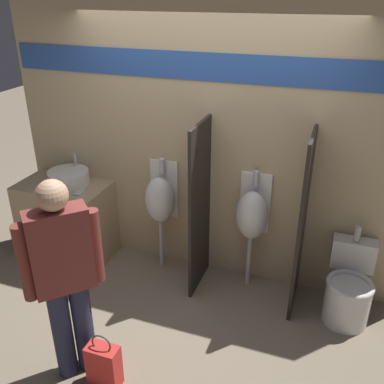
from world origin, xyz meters
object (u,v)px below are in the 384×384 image
urinal_near_counter (160,200)px  shopping_bag (104,365)px  urinal_far (252,215)px  toilet (348,291)px  cell_phone (80,192)px  sink_basin (69,177)px  person_in_vest (64,275)px

urinal_near_counter → shopping_bag: (0.21, -1.56, -0.59)m
urinal_far → shopping_bag: (-0.72, -1.56, -0.59)m
urinal_near_counter → toilet: bearing=-5.8°
shopping_bag → urinal_near_counter: bearing=97.6°
toilet → urinal_near_counter: bearing=174.2°
shopping_bag → cell_phone: bearing=126.6°
sink_basin → toilet: bearing=-1.9°
toilet → person_in_vest: (-1.93, -1.31, 0.61)m
cell_phone → urinal_near_counter: (0.75, 0.26, -0.08)m
cell_phone → person_in_vest: bearing=-60.9°
sink_basin → toilet: sink_basin is taller
sink_basin → toilet: size_ratio=0.51×
person_in_vest → shopping_bag: 0.76m
shopping_bag → toilet: bearing=39.6°
urinal_near_counter → shopping_bag: size_ratio=2.49×
urinal_far → person_in_vest: person_in_vest is taller
sink_basin → shopping_bag: 2.03m
urinal_near_counter → shopping_bag: 1.68m
sink_basin → urinal_far: urinal_far is taller
cell_phone → urinal_far: (1.69, 0.26, -0.08)m
sink_basin → person_in_vest: 1.68m
cell_phone → shopping_bag: (0.96, -1.30, -0.66)m
sink_basin → cell_phone: size_ratio=3.01×
cell_phone → sink_basin: bearing=144.5°
sink_basin → cell_phone: sink_basin is taller
urinal_far → toilet: bearing=-11.5°
urinal_far → shopping_bag: urinal_far is taller
cell_phone → person_in_vest: person_in_vest is taller
urinal_near_counter → urinal_far: 0.93m
urinal_far → toilet: size_ratio=1.44×
person_in_vest → shopping_bag: (0.28, -0.06, -0.70)m
cell_phone → person_in_vest: (0.69, -1.24, 0.04)m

